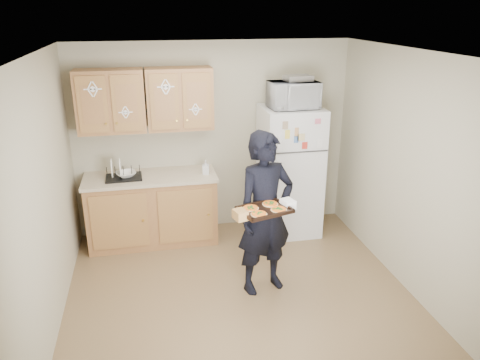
{
  "coord_description": "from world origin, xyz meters",
  "views": [
    {
      "loc": [
        -0.85,
        -4.12,
        2.88
      ],
      "look_at": [
        0.09,
        0.45,
        1.15
      ],
      "focal_mm": 35.0,
      "sensor_mm": 36.0,
      "label": 1
    }
  ],
  "objects_px": {
    "refrigerator": "(289,171)",
    "person": "(265,214)",
    "dish_rack": "(123,172)",
    "baking_tray": "(265,210)",
    "microwave": "(293,95)"
  },
  "relations": [
    {
      "from": "microwave",
      "to": "dish_rack",
      "type": "relative_size",
      "value": 1.36
    },
    {
      "from": "dish_rack",
      "to": "baking_tray",
      "type": "bearing_deg",
      "value": -49.58
    },
    {
      "from": "microwave",
      "to": "dish_rack",
      "type": "xyz_separation_m",
      "value": [
        -2.11,
        0.08,
        -0.88
      ]
    },
    {
      "from": "baking_tray",
      "to": "person",
      "type": "bearing_deg",
      "value": 57.02
    },
    {
      "from": "person",
      "to": "baking_tray",
      "type": "xyz_separation_m",
      "value": [
        -0.09,
        -0.29,
        0.18
      ]
    },
    {
      "from": "dish_rack",
      "to": "refrigerator",
      "type": "bearing_deg",
      "value": -0.8
    },
    {
      "from": "refrigerator",
      "to": "person",
      "type": "relative_size",
      "value": 0.97
    },
    {
      "from": "person",
      "to": "microwave",
      "type": "relative_size",
      "value": 2.96
    },
    {
      "from": "refrigerator",
      "to": "person",
      "type": "height_order",
      "value": "person"
    },
    {
      "from": "baking_tray",
      "to": "dish_rack",
      "type": "bearing_deg",
      "value": 113.93
    },
    {
      "from": "microwave",
      "to": "dish_rack",
      "type": "distance_m",
      "value": 2.29
    },
    {
      "from": "person",
      "to": "refrigerator",
      "type": "bearing_deg",
      "value": 46.44
    },
    {
      "from": "refrigerator",
      "to": "microwave",
      "type": "bearing_deg",
      "value": -96.32
    },
    {
      "from": "refrigerator",
      "to": "microwave",
      "type": "distance_m",
      "value": 1.02
    },
    {
      "from": "refrigerator",
      "to": "baking_tray",
      "type": "xyz_separation_m",
      "value": [
        -0.75,
        -1.58,
        0.2
      ]
    }
  ]
}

